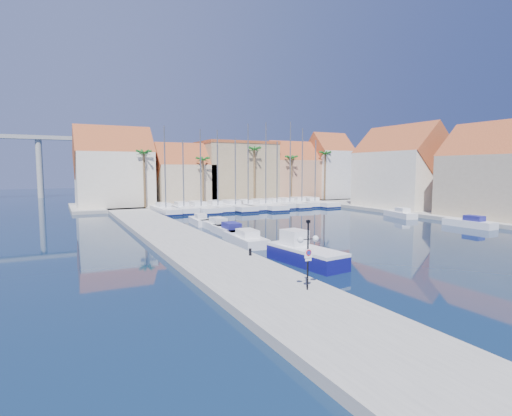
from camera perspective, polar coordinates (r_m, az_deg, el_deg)
The scene contains 36 objects.
ground at distance 31.47m, azimuth 11.39°, elevation -6.93°, with size 260.00×260.00×0.00m, color black.
quay_west at distance 39.46m, azimuth -11.65°, elevation -4.02°, with size 6.00×77.00×0.50m, color gray.
shore_north at distance 78.01m, azimuth -4.83°, elevation 0.81°, with size 54.00×16.00×0.50m, color gray.
shore_east at distance 64.66m, azimuth 25.63°, elevation -0.73°, with size 12.00×60.00×0.50m, color gray.
lamp_post at distance 20.80m, azimuth 7.44°, elevation -5.14°, with size 1.25×0.35×3.68m.
bollard at distance 29.15m, azimuth -0.83°, elevation -6.31°, with size 0.20×0.20×0.51m, color black.
fishing_boat at distance 28.94m, azimuth 6.88°, elevation -6.41°, with size 2.95×6.80×2.31m.
motorboat_west_0 at distance 36.13m, azimuth -1.56°, elevation -4.37°, with size 2.37×6.54×1.40m.
motorboat_west_1 at distance 40.78m, azimuth -3.80°, elevation -3.23°, with size 2.17×6.26×1.40m.
motorboat_west_2 at distance 44.91m, azimuth -5.65°, elevation -2.43°, with size 2.00×6.15×1.40m.
motorboat_west_3 at distance 49.02m, azimuth -8.05°, elevation -1.78°, with size 1.97×5.12×1.40m.
motorboat_east_0 at distance 52.82m, azimuth 28.24°, elevation -1.87°, with size 2.09×5.87×1.40m.
motorboat_east_1 at distance 59.35m, azimuth 19.93°, elevation -0.78°, with size 3.00×5.83×1.40m.
sailboat_0 at distance 62.06m, azimuth -12.88°, elevation -0.23°, with size 2.78×9.52×13.12m.
sailboat_1 at distance 63.29m, azimuth -10.38°, elevation -0.10°, with size 2.96×9.82×11.16m.
sailboat_2 at distance 63.70m, azimuth -8.04°, elevation -0.02°, with size 3.15×11.48×12.86m.
sailboat_3 at distance 64.92m, azimuth -5.61°, elevation 0.13°, with size 3.44×10.22×12.87m.
sailboat_4 at distance 65.59m, azimuth -3.20°, elevation 0.17°, with size 3.51×11.66×11.68m.
sailboat_5 at distance 66.77m, azimuth -1.33°, elevation 0.32°, with size 2.74×9.85×14.11m.
sailboat_6 at distance 67.37m, azimuth 1.14°, elevation 0.35°, with size 3.37×11.88×14.36m.
sailboat_7 at distance 69.45m, azimuth 2.78°, elevation 0.50°, with size 2.72×9.16×11.43m.
sailboat_8 at distance 71.18m, azimuth 4.58°, elevation 0.64°, with size 3.37×10.53×14.89m.
sailboat_9 at distance 72.75m, azimuth 6.35°, elevation 0.73°, with size 3.16×9.51×13.88m.
sailboat_10 at distance 73.46m, azimuth 8.08°, elevation 0.71°, with size 3.73×11.80×11.88m.
building_0 at distance 71.66m, azimuth -19.61°, elevation 5.10°, with size 12.30×9.00×13.50m.
building_1 at distance 74.16m, azimuth -10.32°, elevation 4.39°, with size 10.30×8.00×11.00m.
building_2 at distance 78.91m, azimuth -2.83°, elevation 5.24°, with size 14.20×10.20×11.50m.
building_3 at distance 83.65m, azimuth 5.01°, elevation 4.98°, with size 10.30×8.00×12.00m.
building_4 at distance 87.92m, azimuth 10.38°, elevation 5.66°, with size 8.30×8.00×14.00m.
building_5 at distance 60.34m, azimuth 31.14°, elevation 4.04°, with size 9.00×12.30×12.50m.
building_6 at distance 70.16m, azimuth 20.00°, elevation 5.08°, with size 9.00×14.30×13.50m.
palm_0 at distance 67.41m, azimuth -15.74°, elevation 7.37°, with size 2.60×2.60×10.15m.
palm_1 at distance 70.01m, azimuth -7.61°, elevation 6.69°, with size 2.60×2.60×9.15m.
palm_2 at distance 73.98m, azimuth -0.22°, elevation 8.14°, with size 2.60×2.60×11.15m.
palm_3 at distance 77.84m, azimuth 5.09°, elevation 6.95°, with size 2.60×2.60×9.65m.
palm_4 at distance 82.37m, azimuth 9.87°, elevation 7.47°, with size 2.60×2.60×10.65m.
Camera 1 is at (-19.09, -24.08, 6.79)m, focal length 28.00 mm.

